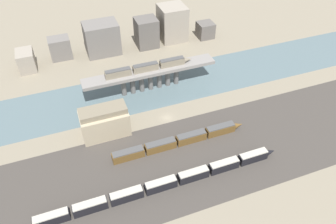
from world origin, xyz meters
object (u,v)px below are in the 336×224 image
Objects in this scene: train_yard_near at (164,184)px; warehouse_building at (105,122)px; train_yard_mid at (180,141)px; train_on_bridge at (149,67)px.

warehouse_building is (-12.72, 32.77, 4.06)m from train_yard_near.
train_yard_mid is (12.34, 16.82, -0.06)m from train_yard_near.
train_on_bridge is 2.21× the size of warehouse_building.
train_on_bridge is 0.47× the size of train_yard_near.
warehouse_building is at bearing 111.21° from train_yard_near.
warehouse_building reaches higher than train_yard_mid.
warehouse_building is at bearing 147.53° from train_yard_mid.
train_yard_near is 20.86m from train_yard_mid.
train_yard_near is 35.38m from warehouse_building.
train_on_bridge reaches higher than train_yard_mid.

